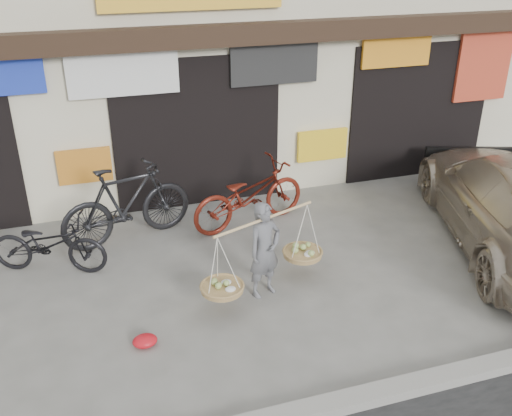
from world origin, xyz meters
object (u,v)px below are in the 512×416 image
object	(u,v)px
bike_0	(49,244)
bike_1	(127,203)
street_vendor	(265,254)
bike_2	(249,195)

from	to	relation	value
bike_0	bike_1	world-z (taller)	bike_1
street_vendor	bike_2	bearing A→B (deg)	57.91
bike_1	bike_2	world-z (taller)	bike_1
bike_1	street_vendor	bearing A→B (deg)	-158.36
bike_0	bike_2	world-z (taller)	bike_2
bike_0	bike_1	xyz separation A→B (m)	(1.22, 0.62, 0.20)
bike_0	bike_2	bearing A→B (deg)	-58.48
bike_2	bike_1	bearing A→B (deg)	73.05
bike_0	bike_2	distance (m)	3.30
street_vendor	bike_1	world-z (taller)	street_vendor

